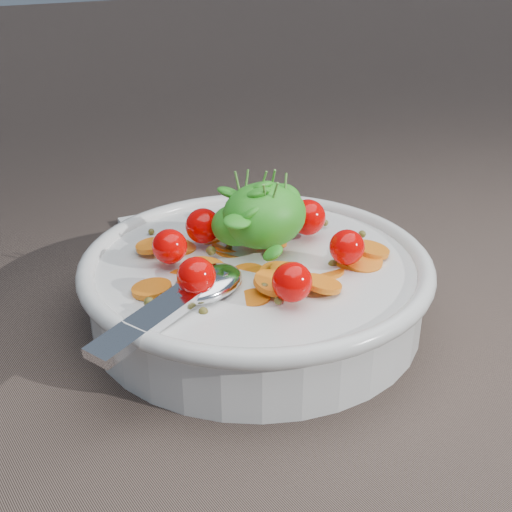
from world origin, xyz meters
TOP-DOWN VIEW (x-y plane):
  - ground at (0.00, 0.00)m, footprint 6.00×6.00m
  - bowl at (0.00, 0.01)m, footprint 0.30×0.28m
  - napkin at (0.07, 0.16)m, footprint 0.21×0.19m

SIDE VIEW (x-z plane):
  - ground at x=0.00m, z-range 0.00..0.00m
  - napkin at x=0.07m, z-range 0.00..0.01m
  - bowl at x=0.00m, z-range -0.03..0.09m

